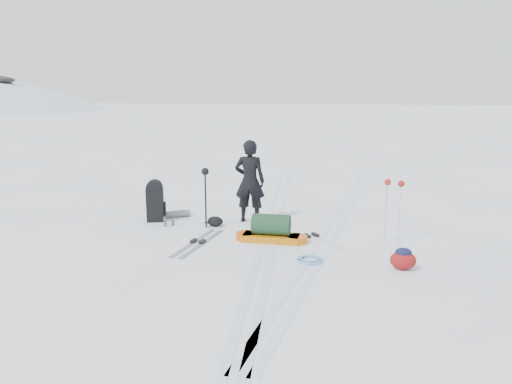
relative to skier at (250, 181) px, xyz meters
The scene contains 13 objects.
ground 1.85m from the skier, 65.85° to the right, with size 200.00×200.00×0.00m, color white.
ski_tracks 1.68m from the skier, 24.39° to the right, with size 3.38×17.97×0.01m.
skier is the anchor object (origin of this frame).
pulk_sled 1.77m from the skier, 63.99° to the right, with size 1.48×0.52×0.56m.
expedition_rucksack 2.20m from the skier, behind, with size 0.91×0.86×0.98m.
ski_poles_black 1.10m from the skier, 142.41° to the right, with size 0.17×0.18×1.35m.
ski_poles_silver 3.29m from the skier, 19.78° to the right, with size 0.37×0.26×1.28m.
touring_skis_grey 2.19m from the skier, 111.23° to the right, with size 0.58×1.96×0.07m.
touring_skis_white 2.05m from the skier, 35.06° to the right, with size 1.39×1.80×0.07m.
rope_coil 3.11m from the skier, 58.35° to the right, with size 0.62×0.62×0.06m.
small_daypack 4.20m from the skier, 40.22° to the right, with size 0.55×0.51×0.38m.
thermos_pair 2.04m from the skier, 157.77° to the right, with size 0.20×0.19×0.25m.
stuff_sack 1.21m from the skier, 142.72° to the right, with size 0.41×0.35×0.22m.
Camera 1 is at (1.40, -9.61, 3.00)m, focal length 35.00 mm.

